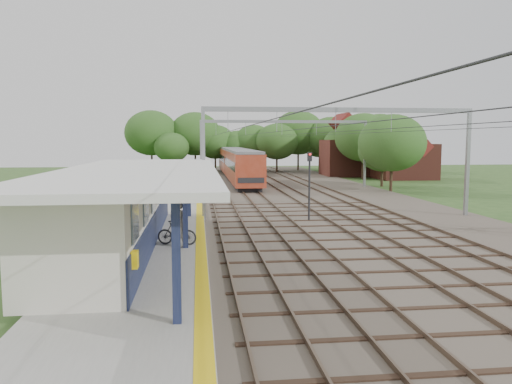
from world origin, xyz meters
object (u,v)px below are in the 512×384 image
person (179,224)px  train (236,162)px  bicycle (177,233)px  signal_post (309,179)px

person → train: (5.69, 41.84, 0.77)m
bicycle → train: (5.80, 41.42, 1.24)m
bicycle → person: bearing=-149.8°
person → bicycle: bearing=-75.2°
person → train: train is taller
bicycle → train: bearing=7.9°
train → signal_post: bearing=-86.9°
bicycle → signal_post: bearing=-30.2°
person → signal_post: size_ratio=0.48×
bicycle → signal_post: size_ratio=0.42×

